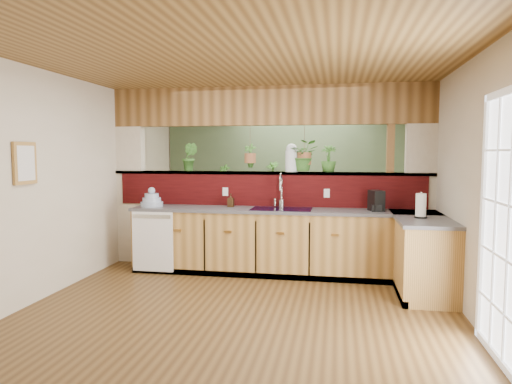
% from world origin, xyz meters
% --- Properties ---
extents(ground, '(4.60, 7.00, 0.01)m').
position_xyz_m(ground, '(0.00, 0.00, 0.00)').
color(ground, '#503618').
rests_on(ground, ground).
extents(ceiling, '(4.60, 7.00, 0.01)m').
position_xyz_m(ceiling, '(0.00, 0.00, 2.60)').
color(ceiling, brown).
rests_on(ceiling, ground).
extents(wall_back, '(4.60, 0.02, 2.60)m').
position_xyz_m(wall_back, '(0.00, 3.50, 1.30)').
color(wall_back, beige).
rests_on(wall_back, ground).
extents(wall_front, '(4.60, 0.02, 2.60)m').
position_xyz_m(wall_front, '(0.00, -3.50, 1.30)').
color(wall_front, beige).
rests_on(wall_front, ground).
extents(wall_left, '(0.02, 7.00, 2.60)m').
position_xyz_m(wall_left, '(-2.30, 0.00, 1.30)').
color(wall_left, beige).
rests_on(wall_left, ground).
extents(wall_right, '(0.02, 7.00, 2.60)m').
position_xyz_m(wall_right, '(2.30, 0.00, 1.30)').
color(wall_right, beige).
rests_on(wall_right, ground).
extents(pass_through_partition, '(4.60, 0.21, 2.60)m').
position_xyz_m(pass_through_partition, '(0.03, 1.35, 1.19)').
color(pass_through_partition, beige).
rests_on(pass_through_partition, ground).
extents(pass_through_ledge, '(4.60, 0.21, 0.04)m').
position_xyz_m(pass_through_ledge, '(0.00, 1.35, 1.37)').
color(pass_through_ledge, brown).
rests_on(pass_through_ledge, ground).
extents(header_beam, '(4.60, 0.15, 0.55)m').
position_xyz_m(header_beam, '(0.00, 1.35, 2.33)').
color(header_beam, brown).
rests_on(header_beam, ground).
extents(sage_backwall, '(4.55, 0.02, 2.55)m').
position_xyz_m(sage_backwall, '(0.00, 3.48, 1.30)').
color(sage_backwall, '#4B6142').
rests_on(sage_backwall, ground).
extents(countertop, '(4.14, 1.52, 0.90)m').
position_xyz_m(countertop, '(0.84, 0.87, 0.45)').
color(countertop, olive).
rests_on(countertop, ground).
extents(dishwasher, '(0.58, 0.03, 0.82)m').
position_xyz_m(dishwasher, '(-1.48, 0.66, 0.46)').
color(dishwasher, white).
rests_on(dishwasher, ground).
extents(navy_sink, '(0.82, 0.50, 0.18)m').
position_xyz_m(navy_sink, '(0.25, 0.98, 0.82)').
color(navy_sink, black).
rests_on(navy_sink, countertop).
extents(french_door, '(0.06, 1.02, 2.16)m').
position_xyz_m(french_door, '(2.27, -1.30, 1.05)').
color(french_door, white).
rests_on(french_door, ground).
extents(framed_print, '(0.04, 0.35, 0.45)m').
position_xyz_m(framed_print, '(-2.27, -0.80, 1.55)').
color(framed_print, olive).
rests_on(framed_print, wall_left).
extents(faucet, '(0.21, 0.21, 0.49)m').
position_xyz_m(faucet, '(0.22, 1.13, 1.16)').
color(faucet, '#B7B7B2').
rests_on(faucet, countertop).
extents(dish_stack, '(0.32, 0.32, 0.28)m').
position_xyz_m(dish_stack, '(-1.60, 0.93, 0.99)').
color(dish_stack, '#98A7C4').
rests_on(dish_stack, countertop).
extents(soap_dispenser, '(0.09, 0.09, 0.19)m').
position_xyz_m(soap_dispenser, '(-0.48, 1.09, 0.99)').
color(soap_dispenser, '#372514').
rests_on(soap_dispenser, countertop).
extents(coffee_maker, '(0.14, 0.24, 0.27)m').
position_xyz_m(coffee_maker, '(1.50, 0.98, 1.03)').
color(coffee_maker, black).
rests_on(coffee_maker, countertop).
extents(paper_towel, '(0.14, 0.14, 0.31)m').
position_xyz_m(paper_towel, '(1.96, 0.41, 1.04)').
color(paper_towel, black).
rests_on(paper_towel, countertop).
extents(glass_jar, '(0.18, 0.18, 0.40)m').
position_xyz_m(glass_jar, '(0.35, 1.35, 1.59)').
color(glass_jar, silver).
rests_on(glass_jar, pass_through_ledge).
extents(ledge_plant_left, '(0.24, 0.20, 0.41)m').
position_xyz_m(ledge_plant_left, '(-1.16, 1.35, 1.60)').
color(ledge_plant_left, '#316523').
rests_on(ledge_plant_left, pass_through_ledge).
extents(ledge_plant_right, '(0.22, 0.22, 0.38)m').
position_xyz_m(ledge_plant_right, '(0.87, 1.35, 1.58)').
color(ledge_plant_right, '#316523').
rests_on(ledge_plant_right, pass_through_ledge).
extents(hanging_plant_a, '(0.20, 0.16, 0.54)m').
position_xyz_m(hanging_plant_a, '(-0.25, 1.35, 1.73)').
color(hanging_plant_a, brown).
rests_on(hanging_plant_a, header_beam).
extents(hanging_plant_b, '(0.39, 0.34, 0.56)m').
position_xyz_m(hanging_plant_b, '(0.53, 1.35, 1.81)').
color(hanging_plant_b, brown).
rests_on(hanging_plant_b, header_beam).
extents(shelving_console, '(1.67, 0.91, 1.08)m').
position_xyz_m(shelving_console, '(-0.55, 3.25, 0.50)').
color(shelving_console, black).
rests_on(shelving_console, ground).
extents(shelf_plant_a, '(0.25, 0.20, 0.41)m').
position_xyz_m(shelf_plant_a, '(-1.11, 3.25, 1.24)').
color(shelf_plant_a, '#316523').
rests_on(shelf_plant_a, shelving_console).
extents(shelf_plant_b, '(0.34, 0.34, 0.46)m').
position_xyz_m(shelf_plant_b, '(-0.20, 3.25, 1.27)').
color(shelf_plant_b, '#316523').
rests_on(shelf_plant_b, shelving_console).
extents(floor_plant, '(0.84, 0.80, 0.74)m').
position_xyz_m(floor_plant, '(0.59, 2.28, 0.37)').
color(floor_plant, '#316523').
rests_on(floor_plant, ground).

